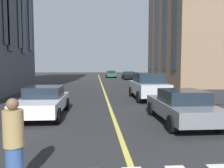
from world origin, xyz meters
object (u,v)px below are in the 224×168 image
(car_green_oncoming, at_px, (111,74))
(car_black_near, at_px, (128,75))
(car_white_far, at_px, (44,101))
(car_silver_trailing, at_px, (148,85))
(car_grey_parked_a, at_px, (181,106))
(pedestrian_near, at_px, (14,143))

(car_green_oncoming, bearing_deg, car_black_near, -157.28)
(car_white_far, xyz_separation_m, car_green_oncoming, (34.10, -5.53, 0.00))
(car_green_oncoming, relative_size, car_silver_trailing, 0.94)
(car_grey_parked_a, bearing_deg, car_black_near, -4.24)
(car_silver_trailing, bearing_deg, pedestrian_near, 154.81)
(car_black_near, height_order, pedestrian_near, pedestrian_near)
(car_green_oncoming, xyz_separation_m, car_grey_parked_a, (-35.84, -0.37, 0.00))
(car_white_far, distance_m, car_green_oncoming, 34.55)
(car_white_far, height_order, car_black_near, same)
(car_silver_trailing, height_order, car_grey_parked_a, car_silver_trailing)
(car_green_oncoming, relative_size, car_black_near, 1.00)
(car_black_near, height_order, car_grey_parked_a, same)
(car_white_far, bearing_deg, car_grey_parked_a, -106.38)
(car_green_oncoming, relative_size, car_grey_parked_a, 1.00)
(car_black_near, relative_size, car_grey_parked_a, 1.00)
(car_black_near, bearing_deg, car_green_oncoming, 22.72)
(car_green_oncoming, xyz_separation_m, car_silver_trailing, (-29.31, -0.55, 0.27))
(car_grey_parked_a, relative_size, pedestrian_near, 2.53)
(car_white_far, height_order, car_green_oncoming, same)
(car_white_far, bearing_deg, car_silver_trailing, -51.77)
(car_white_far, distance_m, car_grey_parked_a, 6.16)
(car_green_oncoming, bearing_deg, car_silver_trailing, -178.93)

